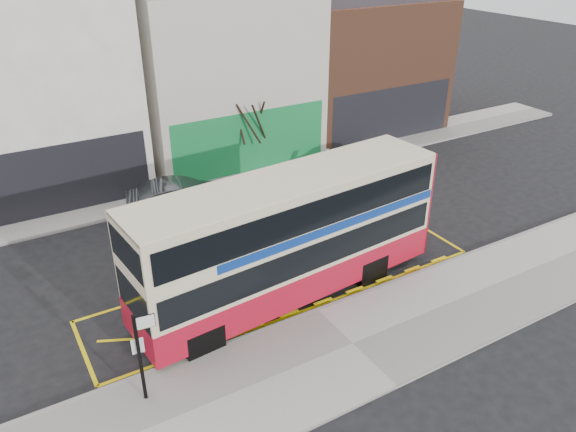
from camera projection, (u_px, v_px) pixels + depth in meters
ground at (311, 307)px, 18.57m from camera, size 120.00×120.00×0.00m
pavement at (352, 345)px, 16.78m from camera, size 40.00×4.00×0.15m
kerb at (317, 311)px, 18.25m from camera, size 40.00×0.15×0.15m
far_pavement at (188, 186)px, 26.94m from camera, size 50.00×3.00×0.15m
road_markings at (287, 283)px, 19.79m from camera, size 14.00×3.40×0.01m
terrace_left at (29, 73)px, 25.08m from camera, size 8.00×8.01×11.80m
terrace_green_shop at (215, 58)px, 29.24m from camera, size 9.00×8.01×11.30m
terrace_right at (353, 50)px, 33.53m from camera, size 9.00×8.01×10.30m
double_decker_bus at (290, 236)px, 18.24m from camera, size 10.94×3.42×4.30m
bus_stop_post at (141, 349)px, 14.10m from camera, size 0.66×0.18×2.69m
car_grey at (181, 197)px, 24.25m from camera, size 4.83×2.51×1.52m
car_white at (370, 156)px, 28.71m from camera, size 5.07×2.52×1.41m
street_tree_right at (249, 110)px, 27.22m from camera, size 2.20×2.20×4.75m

